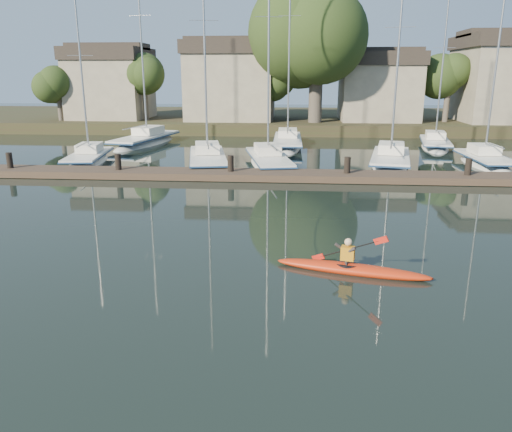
# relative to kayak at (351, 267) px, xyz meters

# --- Properties ---
(ground) EXTENTS (160.00, 160.00, 0.00)m
(ground) POSITION_rel_kayak_xyz_m (-1.97, -1.49, -0.17)
(ground) COLOR black
(ground) RESTS_ON ground
(kayak) EXTENTS (4.27, 1.56, 1.36)m
(kayak) POSITION_rel_kayak_xyz_m (0.00, 0.00, 0.00)
(kayak) COLOR #AF350D
(kayak) RESTS_ON ground
(dock) EXTENTS (34.00, 2.00, 1.80)m
(dock) POSITION_rel_kayak_xyz_m (-1.97, 12.51, 0.04)
(dock) COLOR #4C382B
(dock) RESTS_ON ground
(sailboat_0) EXTENTS (2.97, 7.17, 11.04)m
(sailboat_0) POSITION_rel_kayak_xyz_m (-14.37, 16.69, -0.35)
(sailboat_0) COLOR silver
(sailboat_0) RESTS_ON ground
(sailboat_1) EXTENTS (3.82, 8.90, 14.14)m
(sailboat_1) POSITION_rel_kayak_xyz_m (-6.91, 16.59, -0.36)
(sailboat_1) COLOR silver
(sailboat_1) RESTS_ON ground
(sailboat_2) EXTENTS (3.78, 8.90, 14.35)m
(sailboat_2) POSITION_rel_kayak_xyz_m (-3.23, 16.60, -0.34)
(sailboat_2) COLOR silver
(sailboat_2) RESTS_ON ground
(sailboat_3) EXTENTS (3.75, 8.67, 13.55)m
(sailboat_3) POSITION_rel_kayak_xyz_m (4.04, 17.17, -0.37)
(sailboat_3) COLOR silver
(sailboat_3) RESTS_ON ground
(sailboat_4) EXTENTS (2.24, 6.93, 11.70)m
(sailboat_4) POSITION_rel_kayak_xyz_m (9.70, 17.61, -0.35)
(sailboat_4) COLOR silver
(sailboat_4) RESTS_ON ground
(sailboat_5) EXTENTS (3.99, 10.00, 16.14)m
(sailboat_5) POSITION_rel_kayak_xyz_m (-13.30, 25.14, -0.37)
(sailboat_5) COLOR silver
(sailboat_5) RESTS_ON ground
(sailboat_6) EXTENTS (2.28, 10.02, 15.87)m
(sailboat_6) POSITION_rel_kayak_xyz_m (-2.26, 25.01, -0.35)
(sailboat_6) COLOR silver
(sailboat_6) RESTS_ON ground
(sailboat_7) EXTENTS (3.33, 7.83, 12.25)m
(sailboat_7) POSITION_rel_kayak_xyz_m (8.68, 25.06, -0.35)
(sailboat_7) COLOR silver
(sailboat_7) RESTS_ON ground
(shore) EXTENTS (90.00, 25.25, 12.75)m
(shore) POSITION_rel_kayak_xyz_m (-0.36, 38.80, 3.06)
(shore) COLOR #2C3319
(shore) RESTS_ON ground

